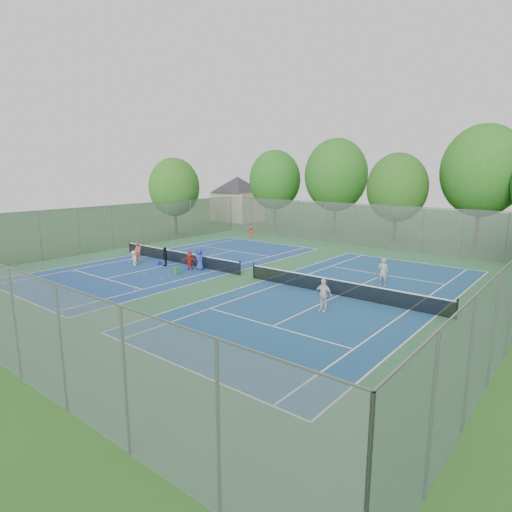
% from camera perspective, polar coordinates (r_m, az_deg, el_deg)
% --- Properties ---
extents(ground, '(120.00, 120.00, 0.00)m').
position_cam_1_polar(ground, '(29.15, -1.24, -2.81)').
color(ground, '#25561B').
rests_on(ground, ground).
extents(court_pad, '(32.00, 32.00, 0.01)m').
position_cam_1_polar(court_pad, '(29.15, -1.24, -2.80)').
color(court_pad, '#30663F').
rests_on(court_pad, ground).
extents(court_left, '(10.97, 23.77, 0.01)m').
position_cam_1_polar(court_left, '(33.98, -10.29, -0.90)').
color(court_left, navy).
rests_on(court_left, court_pad).
extents(court_right, '(10.97, 23.77, 0.01)m').
position_cam_1_polar(court_right, '(25.35, 10.98, -5.19)').
color(court_right, navy).
rests_on(court_right, court_pad).
extents(net_left, '(12.87, 0.10, 0.91)m').
position_cam_1_polar(net_left, '(33.89, -10.31, -0.18)').
color(net_left, black).
rests_on(net_left, ground).
extents(net_right, '(12.87, 0.10, 0.91)m').
position_cam_1_polar(net_right, '(25.23, 11.01, -4.23)').
color(net_right, black).
rests_on(net_right, ground).
extents(fence_north, '(32.00, 0.10, 4.00)m').
position_cam_1_polar(fence_north, '(42.08, 13.01, 4.10)').
color(fence_north, gray).
rests_on(fence_north, ground).
extents(fence_west, '(0.10, 32.00, 4.00)m').
position_cam_1_polar(fence_west, '(40.82, -18.70, 3.57)').
color(fence_west, gray).
rests_on(fence_west, ground).
extents(house, '(11.03, 11.03, 7.30)m').
position_cam_1_polar(house, '(60.87, -2.48, 8.67)').
color(house, '#B7A88C').
rests_on(house, ground).
extents(tree_nw, '(6.40, 6.40, 9.58)m').
position_cam_1_polar(tree_nw, '(54.22, 2.52, 10.10)').
color(tree_nw, '#443326').
rests_on(tree_nw, ground).
extents(tree_nl, '(7.20, 7.20, 10.69)m').
position_cam_1_polar(tree_nl, '(50.73, 10.62, 10.56)').
color(tree_nl, '#443326').
rests_on(tree_nl, ground).
extents(tree_nc, '(6.00, 6.00, 8.85)m').
position_cam_1_polar(tree_nc, '(45.59, 18.30, 8.65)').
color(tree_nc, '#443326').
rests_on(tree_nc, ground).
extents(tree_nr, '(7.60, 7.60, 11.42)m').
position_cam_1_polar(tree_nr, '(46.48, 27.98, 9.99)').
color(tree_nr, '#443326').
rests_on(tree_nr, ground).
extents(tree_side_w, '(5.60, 5.60, 8.47)m').
position_cam_1_polar(tree_side_w, '(48.87, -10.86, 8.99)').
color(tree_side_w, '#443326').
rests_on(tree_side_w, ground).
extents(ball_crate, '(0.35, 0.35, 0.30)m').
position_cam_1_polar(ball_crate, '(33.61, -12.92, -0.91)').
color(ball_crate, '#1839B8').
rests_on(ball_crate, ground).
extents(ball_hopper, '(0.29, 0.29, 0.55)m').
position_cam_1_polar(ball_hopper, '(30.23, -10.54, -1.95)').
color(ball_hopper, green).
rests_on(ball_hopper, ground).
extents(student_a, '(0.40, 0.28, 1.06)m').
position_cam_1_polar(student_a, '(34.32, -15.61, -0.14)').
color(student_a, '#C46712').
rests_on(student_a, ground).
extents(student_b, '(0.67, 0.55, 1.27)m').
position_cam_1_polar(student_b, '(36.65, -15.49, 0.75)').
color(student_b, '#FE6290').
rests_on(student_b, ground).
extents(student_c, '(0.80, 0.52, 1.15)m').
position_cam_1_polar(student_c, '(33.72, -15.99, -0.28)').
color(student_c, silver).
rests_on(student_c, ground).
extents(student_d, '(0.92, 0.66, 1.45)m').
position_cam_1_polar(student_d, '(32.96, -12.03, -0.09)').
color(student_d, black).
rests_on(student_d, ground).
extents(student_e, '(0.86, 0.63, 1.61)m').
position_cam_1_polar(student_e, '(31.22, -7.54, -0.43)').
color(student_e, '#283795').
rests_on(student_e, ground).
extents(student_f, '(1.32, 0.73, 1.35)m').
position_cam_1_polar(student_f, '(31.35, -8.82, -0.66)').
color(student_f, red).
rests_on(student_f, ground).
extents(child_far_baseline, '(0.92, 0.75, 1.24)m').
position_cam_1_polar(child_far_baseline, '(45.27, -0.67, 3.13)').
color(child_far_baseline, red).
rests_on(child_far_baseline, ground).
extents(instructor, '(0.75, 0.59, 1.82)m').
position_cam_1_polar(instructor, '(27.88, 16.57, -2.04)').
color(instructor, gray).
rests_on(instructor, ground).
extents(teen_court_b, '(1.02, 0.43, 1.73)m').
position_cam_1_polar(teen_court_b, '(22.31, 8.94, -5.14)').
color(teen_court_b, silver).
rests_on(teen_court_b, ground).
extents(tennis_ball_0, '(0.07, 0.07, 0.07)m').
position_cam_1_polar(tennis_ball_0, '(33.11, -19.05, -1.65)').
color(tennis_ball_0, '#CBE836').
rests_on(tennis_ball_0, ground).
extents(tennis_ball_1, '(0.07, 0.07, 0.07)m').
position_cam_1_polar(tennis_ball_1, '(26.94, -15.77, -4.38)').
color(tennis_ball_1, '#D7EC37').
rests_on(tennis_ball_1, ground).
extents(tennis_ball_2, '(0.07, 0.07, 0.07)m').
position_cam_1_polar(tennis_ball_2, '(29.04, -12.41, -3.07)').
color(tennis_ball_2, '#D6E635').
rests_on(tennis_ball_2, ground).
extents(tennis_ball_3, '(0.07, 0.07, 0.07)m').
position_cam_1_polar(tennis_ball_3, '(34.52, -21.46, -1.30)').
color(tennis_ball_3, '#C1D030').
rests_on(tennis_ball_3, ground).
extents(tennis_ball_4, '(0.07, 0.07, 0.07)m').
position_cam_1_polar(tennis_ball_4, '(31.08, -14.45, -2.21)').
color(tennis_ball_4, '#B0CC2F').
rests_on(tennis_ball_4, ground).
extents(tennis_ball_5, '(0.07, 0.07, 0.07)m').
position_cam_1_polar(tennis_ball_5, '(32.94, -23.00, -2.00)').
color(tennis_ball_5, '#B0D732').
rests_on(tennis_ball_5, ground).
extents(tennis_ball_6, '(0.07, 0.07, 0.07)m').
position_cam_1_polar(tennis_ball_6, '(35.02, -19.59, -0.99)').
color(tennis_ball_6, '#BBD832').
rests_on(tennis_ball_6, ground).
extents(tennis_ball_7, '(0.07, 0.07, 0.07)m').
position_cam_1_polar(tennis_ball_7, '(32.67, -13.06, -1.48)').
color(tennis_ball_7, '#CDE735').
rests_on(tennis_ball_7, ground).
extents(tennis_ball_8, '(0.07, 0.07, 0.07)m').
position_cam_1_polar(tennis_ball_8, '(30.66, -14.75, -2.41)').
color(tennis_ball_8, '#B1C52E').
rests_on(tennis_ball_8, ground).
extents(tennis_ball_9, '(0.07, 0.07, 0.07)m').
position_cam_1_polar(tennis_ball_9, '(33.14, -23.25, -1.95)').
color(tennis_ball_9, '#D0D932').
rests_on(tennis_ball_9, ground).
extents(tennis_ball_10, '(0.07, 0.07, 0.07)m').
position_cam_1_polar(tennis_ball_10, '(30.06, -11.43, -2.53)').
color(tennis_ball_10, '#B8E134').
rests_on(tennis_ball_10, ground).
extents(tennis_ball_11, '(0.07, 0.07, 0.07)m').
position_cam_1_polar(tennis_ball_11, '(34.82, -16.52, -0.87)').
color(tennis_ball_11, '#D3EF37').
rests_on(tennis_ball_11, ground).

